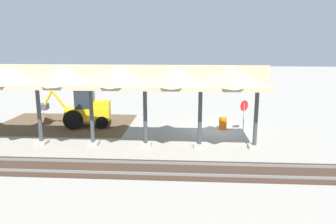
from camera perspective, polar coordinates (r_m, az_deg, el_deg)
name	(u,v)px	position (r m, az deg, el deg)	size (l,w,h in m)	color
ground_plane	(216,130)	(23.71, 8.33, -3.12)	(120.00, 120.00, 0.00)	gray
dirt_work_zone	(66,124)	(26.35, -17.42, -1.99)	(10.03, 7.00, 0.01)	brown
platform_canopy	(90,77)	(19.86, -13.48, 5.92)	(20.72, 3.20, 4.90)	#9E998E
rail_tracks	(228,171)	(16.53, 10.42, -10.07)	(60.00, 2.58, 0.15)	slate
stop_sign	(244,109)	(23.39, 13.10, 0.48)	(0.61, 0.51, 2.22)	gray
backhoe	(86,110)	(24.87, -14.08, 0.37)	(5.20, 2.01, 2.82)	#EAB214
dirt_mound	(43,122)	(27.67, -20.87, -1.57)	(3.80, 3.80, 1.48)	brown
traffic_barrel	(223,123)	(23.89, 9.52, -1.93)	(0.56, 0.56, 0.90)	orange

